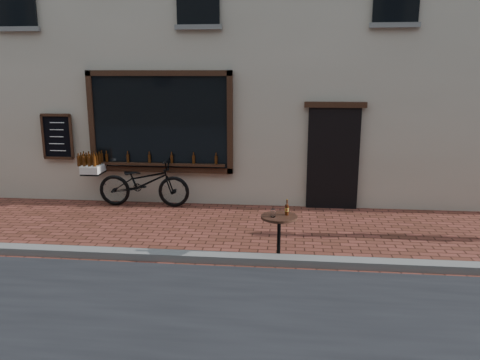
# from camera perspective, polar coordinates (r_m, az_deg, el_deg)

# --- Properties ---
(ground) EXTENTS (90.00, 90.00, 0.00)m
(ground) POSITION_cam_1_polar(r_m,az_deg,el_deg) (7.32, -1.92, -10.52)
(ground) COLOR #56291C
(ground) RESTS_ON ground
(kerb) EXTENTS (90.00, 0.25, 0.12)m
(kerb) POSITION_cam_1_polar(r_m,az_deg,el_deg) (7.48, -1.71, -9.49)
(kerb) COLOR slate
(kerb) RESTS_ON ground
(cargo_bicycle) EXTENTS (2.43, 0.75, 1.15)m
(cargo_bicycle) POSITION_cam_1_polar(r_m,az_deg,el_deg) (10.61, -11.86, -0.23)
(cargo_bicycle) COLOR black
(cargo_bicycle) RESTS_ON ground
(bistro_table) EXTENTS (0.57, 0.57, 0.99)m
(bistro_table) POSITION_cam_1_polar(r_m,az_deg,el_deg) (7.39, 4.80, -5.93)
(bistro_table) COLOR black
(bistro_table) RESTS_ON ground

